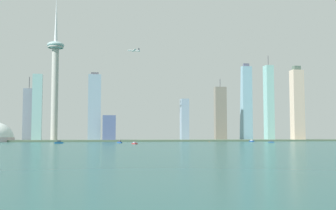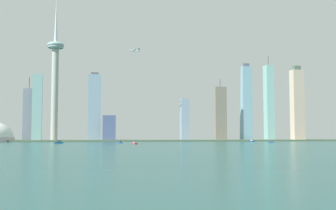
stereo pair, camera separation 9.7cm
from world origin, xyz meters
name	(u,v)px [view 1 (the left image)]	position (x,y,z in m)	size (l,w,h in m)	color
ground_plane	(267,150)	(0.00, 0.00, 0.00)	(6000.00, 6000.00, 0.00)	#1E4D4B
waterfront_pier	(165,141)	(0.00, 520.39, 1.74)	(894.56, 79.73, 3.49)	#52674F
observation_tower	(55,72)	(-229.90, 534.39, 144.73)	(35.16, 35.16, 309.46)	#ACA9A2
skyscraper_0	(94,107)	(-148.19, 551.51, 72.56)	(27.09, 16.87, 148.03)	#86A0B6
skyscraper_1	(109,128)	(-118.23, 516.53, 27.09)	(26.65, 16.04, 54.18)	#506192
skyscraper_2	(36,120)	(-275.35, 615.02, 46.52)	(20.93, 26.77, 93.05)	slate
skyscraper_3	(184,120)	(50.94, 554.87, 47.19)	(17.57, 19.30, 94.38)	#8AA0BA
skyscraper_4	(297,105)	(301.52, 511.00, 81.66)	(25.95, 20.97, 169.35)	beige
skyscraper_5	(269,103)	(247.43, 541.94, 86.92)	(17.65, 21.68, 197.21)	#86BCB7
skyscraper_6	(37,108)	(-264.82, 538.46, 69.74)	(19.60, 12.66, 139.48)	#86B4B5
skyscraper_7	(246,103)	(207.69, 583.56, 89.56)	(23.48, 25.65, 183.80)	#7EA7BB
skyscraper_8	(220,114)	(134.47, 554.00, 61.57)	(26.52, 14.27, 141.83)	gray
skyscraper_9	(29,115)	(-285.71, 569.18, 56.38)	(22.48, 13.01, 137.77)	gray
boat_0	(59,142)	(-205.49, 325.59, 1.81)	(13.94, 7.22, 11.85)	#134D85
boat_2	(271,142)	(153.32, 327.11, 1.55)	(10.03, 7.85, 4.28)	navy
boat_3	(120,142)	(-108.84, 340.17, 1.57)	(8.15, 10.19, 8.88)	#1D4A8E
boat_4	(252,141)	(155.95, 422.58, 1.52)	(5.70, 14.38, 7.59)	navy
boat_5	(135,143)	(-92.89, 256.04, 1.26)	(7.92, 12.04, 3.47)	#A62E2D
channel_buoy_0	(209,142)	(60.55, 391.85, 1.31)	(1.29, 1.29, 2.61)	#E54C19
airplane	(134,50)	(-68.10, 506.64, 190.42)	(25.74, 27.38, 7.23)	silver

